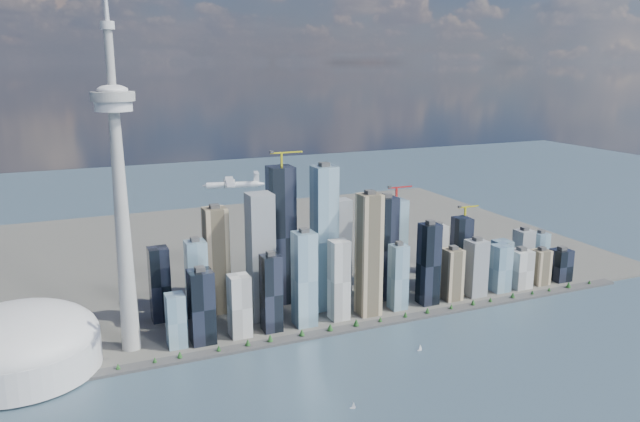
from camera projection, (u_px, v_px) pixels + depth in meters
name	position (u px, v px, depth m)	size (l,w,h in m)	color
ground	(432.00, 414.00, 722.70)	(4000.00, 4000.00, 0.00)	#2E4450
seawall	(341.00, 330.00, 945.73)	(1100.00, 22.00, 4.00)	#383838
land	(253.00, 250.00, 1348.12)	(1400.00, 900.00, 3.00)	#4C4C47
shoreline_trees	(341.00, 326.00, 944.15)	(960.53, 7.20, 8.80)	#3F2D1E
skyscraper_cluster	(352.00, 260.00, 1028.16)	(736.00, 142.00, 257.40)	black
needle_tower	(120.00, 187.00, 830.10)	(56.00, 56.00, 550.50)	#9D9C98
dome_stadium	(20.00, 344.00, 812.97)	(200.00, 200.00, 86.00)	silver
airplane	(233.00, 184.00, 744.64)	(74.13, 65.98, 18.20)	silver
sailboat_west	(353.00, 406.00, 734.08)	(6.82, 4.19, 9.76)	white
sailboat_east	(420.00, 348.00, 882.40)	(7.16, 2.11, 9.96)	white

